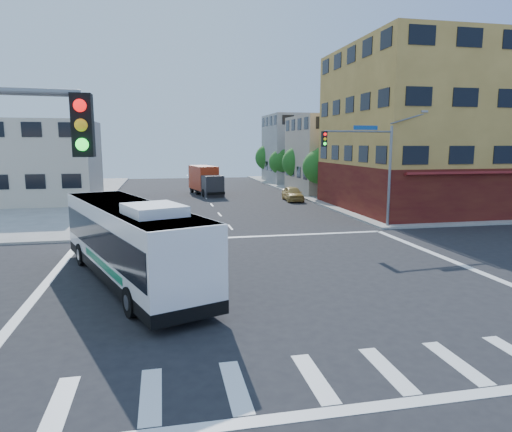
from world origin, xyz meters
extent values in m
plane|color=black|center=(0.00, 0.00, 0.00)|extent=(120.00, 120.00, 0.00)
cube|color=gray|center=(35.00, 35.00, 0.07)|extent=(50.00, 50.00, 0.15)
cube|color=gold|center=(20.00, 18.50, 7.00)|extent=(18.00, 15.00, 14.00)
cube|color=#5D2215|center=(20.00, 18.50, 2.00)|extent=(18.09, 15.08, 4.00)
cube|color=maroon|center=(20.00, 11.40, 3.60)|extent=(16.00, 1.60, 0.51)
cube|color=tan|center=(17.00, 34.00, 4.50)|extent=(12.00, 10.00, 9.00)
cube|color=#999994|center=(17.00, 48.00, 5.00)|extent=(12.00, 10.00, 10.00)
cube|color=beige|center=(-17.00, 30.00, 4.00)|extent=(12.00, 10.00, 8.00)
cylinder|color=slate|center=(10.80, 10.80, 3.50)|extent=(0.18, 0.18, 7.00)
cylinder|color=slate|center=(8.30, 10.55, 6.60)|extent=(5.01, 0.62, 0.12)
cube|color=black|center=(5.80, 10.30, 6.10)|extent=(0.32, 0.30, 1.00)
sphere|color=#FF0C0C|center=(5.80, 10.13, 6.40)|extent=(0.20, 0.20, 0.20)
sphere|color=yellow|center=(5.80, 10.13, 6.10)|extent=(0.20, 0.20, 0.20)
sphere|color=#19FF33|center=(5.80, 10.13, 5.80)|extent=(0.20, 0.20, 0.20)
cube|color=#14468C|center=(8.80, 10.60, 6.85)|extent=(1.80, 0.22, 0.28)
cube|color=gray|center=(13.30, 11.05, 8.00)|extent=(0.50, 0.22, 0.14)
cube|color=black|center=(-5.80, -10.30, 6.10)|extent=(0.32, 0.30, 1.00)
sphere|color=#FF0C0C|center=(-5.80, -10.47, 6.40)|extent=(0.20, 0.20, 0.20)
sphere|color=yellow|center=(-5.80, -10.47, 6.10)|extent=(0.20, 0.20, 0.20)
sphere|color=#19FF33|center=(-5.80, -10.47, 5.80)|extent=(0.20, 0.20, 0.20)
cylinder|color=#3A2915|center=(11.80, 28.00, 0.96)|extent=(0.28, 0.28, 1.92)
sphere|color=#1E5418|center=(11.80, 28.00, 3.37)|extent=(3.60, 3.60, 3.60)
sphere|color=#1E5418|center=(12.20, 27.70, 4.27)|extent=(2.52, 2.52, 2.52)
cylinder|color=#3A2915|center=(11.80, 36.00, 1.00)|extent=(0.28, 0.28, 1.99)
sphere|color=#1E5418|center=(11.80, 36.00, 3.51)|extent=(3.80, 3.80, 3.80)
sphere|color=#1E5418|center=(12.20, 35.70, 4.46)|extent=(2.66, 2.66, 2.66)
cylinder|color=#3A2915|center=(11.80, 44.00, 0.94)|extent=(0.28, 0.28, 1.89)
sphere|color=#1E5418|center=(11.80, 44.00, 3.25)|extent=(3.40, 3.40, 3.40)
sphere|color=#1E5418|center=(12.20, 43.70, 4.10)|extent=(2.38, 2.38, 2.38)
cylinder|color=#3A2915|center=(11.80, 52.00, 1.01)|extent=(0.28, 0.28, 2.03)
sphere|color=#1E5418|center=(11.80, 52.00, 3.63)|extent=(4.00, 4.00, 4.00)
sphere|color=#1E5418|center=(12.20, 51.70, 4.63)|extent=(2.80, 2.80, 2.80)
cube|color=black|center=(-5.98, 1.24, 0.57)|extent=(6.79, 12.50, 0.46)
cube|color=white|center=(-5.98, 1.24, 1.82)|extent=(6.77, 12.47, 2.93)
cube|color=black|center=(-5.98, 1.24, 2.00)|extent=(6.69, 12.14, 1.28)
cube|color=black|center=(-8.11, 6.97, 1.90)|extent=(2.28, 0.90, 1.39)
cube|color=#E5590C|center=(-8.12, 6.99, 2.93)|extent=(1.86, 0.74, 0.29)
cube|color=white|center=(-5.98, 1.24, 3.23)|extent=(6.63, 12.22, 0.12)
cube|color=white|center=(-4.90, -1.64, 3.47)|extent=(2.51, 2.76, 0.37)
cube|color=#12794A|center=(-7.04, 0.30, 1.08)|extent=(2.00, 5.30, 0.29)
cube|color=#12794A|center=(-4.56, 1.23, 1.08)|extent=(2.00, 5.30, 0.29)
cylinder|color=black|center=(-8.51, 4.51, 0.53)|extent=(0.66, 1.11, 1.07)
cylinder|color=#99999E|center=(-8.64, 4.46, 0.53)|extent=(0.23, 0.52, 0.53)
cylinder|color=black|center=(-6.21, 5.37, 0.53)|extent=(0.66, 1.11, 1.07)
cylinder|color=#99999E|center=(-6.07, 5.42, 0.53)|extent=(0.23, 0.52, 0.53)
cylinder|color=black|center=(-5.75, -2.88, 0.53)|extent=(0.66, 1.11, 1.07)
cylinder|color=#99999E|center=(-5.88, -2.93, 0.53)|extent=(0.23, 0.52, 0.53)
cylinder|color=black|center=(-3.45, -2.02, 0.53)|extent=(0.66, 1.11, 1.07)
cylinder|color=#99999E|center=(-3.31, -1.97, 0.53)|extent=(0.23, 0.52, 0.53)
cube|color=#26262B|center=(0.82, 31.62, 1.17)|extent=(2.43, 2.36, 2.34)
cube|color=black|center=(1.00, 30.78, 1.53)|extent=(1.87, 0.46, 0.90)
cube|color=#A52C14|center=(0.13, 34.97, 1.89)|extent=(3.14, 5.38, 2.70)
cube|color=black|center=(0.35, 33.91, 0.50)|extent=(3.41, 7.46, 0.27)
cylinder|color=black|center=(-0.14, 31.60, 0.45)|extent=(0.43, 0.93, 0.90)
cylinder|color=black|center=(1.71, 31.99, 0.45)|extent=(0.43, 0.93, 0.90)
cylinder|color=black|center=(-0.67, 34.16, 0.45)|extent=(0.43, 0.93, 0.90)
cylinder|color=black|center=(1.18, 34.55, 0.45)|extent=(0.43, 0.93, 0.90)
cylinder|color=black|center=(-1.13, 36.37, 0.45)|extent=(0.43, 0.93, 0.90)
cylinder|color=black|center=(0.72, 36.75, 0.45)|extent=(0.43, 0.93, 0.90)
imported|color=tan|center=(8.48, 26.57, 0.73)|extent=(1.98, 4.37, 1.46)
camera|label=1|loc=(-4.58, -18.14, 5.82)|focal=32.00mm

